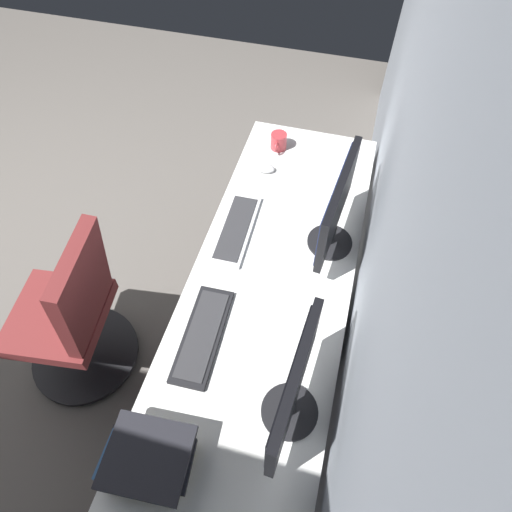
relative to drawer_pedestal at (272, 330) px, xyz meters
name	(u,v)px	position (x,y,z in m)	size (l,w,h in m)	color
wall_back	(411,149)	(-0.31, 0.38, 0.95)	(4.57, 0.10, 2.60)	#8C939E
desk	(267,298)	(0.01, -0.03, 0.32)	(2.12, 0.68, 0.73)	white
drawer_pedestal	(272,330)	(0.00, 0.00, 0.00)	(0.40, 0.51, 0.69)	white
monitor_primary	(293,389)	(0.48, 0.17, 0.61)	(0.48, 0.20, 0.40)	black
monitor_secondary	(336,208)	(-0.30, 0.18, 0.62)	(0.51, 0.20, 0.40)	black
keyboard_main	(202,335)	(0.28, -0.22, 0.39)	(0.42, 0.15, 0.02)	black
keyboard_spare	(236,229)	(-0.26, -0.24, 0.39)	(0.42, 0.15, 0.02)	silver
mouse_main	(264,168)	(-0.67, -0.22, 0.40)	(0.06, 0.10, 0.03)	silver
book_stack_near	(148,461)	(0.76, -0.23, 0.44)	(0.25, 0.30, 0.11)	gold
coffee_mug	(279,141)	(-0.86, -0.19, 0.43)	(0.12, 0.08, 0.09)	#A53338
office_chair	(74,319)	(0.24, -0.89, 0.11)	(0.56, 0.58, 0.97)	maroon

